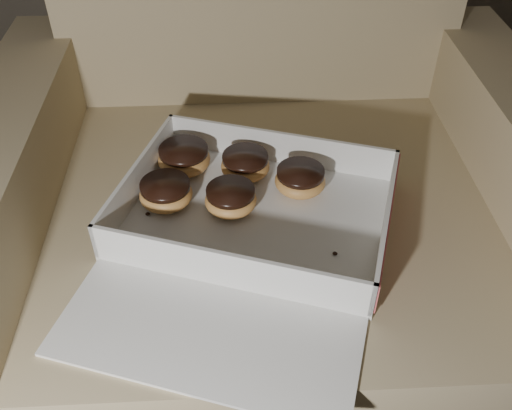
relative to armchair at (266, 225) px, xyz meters
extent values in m
cube|color=tan|center=(0.00, -0.05, -0.09)|extent=(0.73, 0.73, 0.43)
cube|color=tan|center=(-0.40, -0.05, -0.02)|extent=(0.12, 0.73, 0.57)
cube|color=tan|center=(0.40, -0.05, -0.02)|extent=(0.12, 0.73, 0.57)
cube|color=silver|center=(-0.03, -0.12, 0.13)|extent=(0.46, 0.40, 0.01)
cube|color=silver|center=(0.02, 0.01, 0.16)|extent=(0.36, 0.13, 0.06)
cube|color=silver|center=(-0.07, -0.25, 0.16)|extent=(0.36, 0.13, 0.06)
cube|color=silver|center=(-0.20, -0.06, 0.16)|extent=(0.10, 0.27, 0.06)
cube|color=silver|center=(0.15, -0.18, 0.16)|extent=(0.10, 0.27, 0.06)
cube|color=#CB5156|center=(0.16, -0.18, 0.16)|extent=(0.09, 0.27, 0.05)
cube|color=silver|center=(-0.10, -0.33, 0.13)|extent=(0.41, 0.28, 0.01)
ellipsoid|color=#E4994F|center=(0.05, -0.07, 0.15)|extent=(0.08, 0.08, 0.04)
cylinder|color=black|center=(0.05, -0.07, 0.17)|extent=(0.07, 0.07, 0.01)
ellipsoid|color=#E4994F|center=(-0.06, -0.10, 0.15)|extent=(0.08, 0.08, 0.04)
cylinder|color=black|center=(-0.06, -0.10, 0.17)|extent=(0.07, 0.07, 0.01)
ellipsoid|color=#E4994F|center=(-0.04, -0.02, 0.15)|extent=(0.08, 0.08, 0.04)
cylinder|color=black|center=(-0.04, -0.02, 0.17)|extent=(0.07, 0.07, 0.01)
ellipsoid|color=#E4994F|center=(-0.14, 0.00, 0.15)|extent=(0.09, 0.09, 0.04)
cylinder|color=black|center=(-0.14, 0.00, 0.17)|extent=(0.08, 0.08, 0.01)
ellipsoid|color=#E4994F|center=(-0.16, -0.09, 0.15)|extent=(0.08, 0.08, 0.04)
cylinder|color=black|center=(-0.16, -0.09, 0.17)|extent=(0.08, 0.08, 0.01)
ellipsoid|color=black|center=(0.09, -0.28, 0.14)|extent=(0.01, 0.01, 0.00)
ellipsoid|color=black|center=(-0.07, -0.12, 0.14)|extent=(0.01, 0.01, 0.00)
ellipsoid|color=black|center=(-0.19, -0.11, 0.14)|extent=(0.01, 0.01, 0.00)
ellipsoid|color=black|center=(0.08, -0.21, 0.14)|extent=(0.01, 0.01, 0.00)
camera|label=1|loc=(-0.06, -0.75, 0.71)|focal=40.00mm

